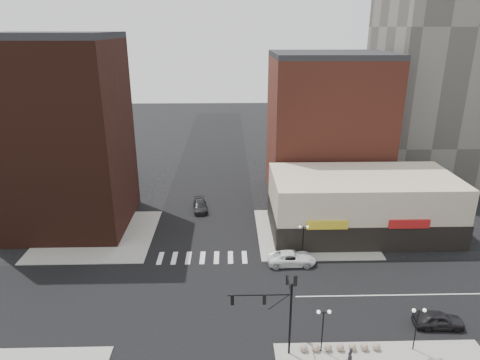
{
  "coord_description": "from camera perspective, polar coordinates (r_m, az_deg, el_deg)",
  "views": [
    {
      "loc": [
        3.25,
        -37.45,
        26.4
      ],
      "look_at": [
        4.38,
        5.42,
        11.0
      ],
      "focal_mm": 32.0,
      "sensor_mm": 36.0,
      "label": 1
    }
  ],
  "objects": [
    {
      "name": "sidewalk_ne",
      "position": [
        59.32,
        9.65,
        -6.91
      ],
      "size": [
        15.0,
        15.0,
        0.12
      ],
      "primitive_type": "cube",
      "color": "gray",
      "rests_on": "ground"
    },
    {
      "name": "street_lamp_ne",
      "position": [
        51.73,
        8.45,
        -7.01
      ],
      "size": [
        1.22,
        0.32,
        4.16
      ],
      "color": "black",
      "rests_on": "sidewalk_ne"
    },
    {
      "name": "ground",
      "position": [
        45.94,
        -5.49,
        -15.43
      ],
      "size": [
        240.0,
        240.0,
        0.0
      ],
      "primitive_type": "plane",
      "color": "black",
      "rests_on": "ground"
    },
    {
      "name": "bollard_row",
      "position": [
        40.37,
        13.21,
        -20.89
      ],
      "size": [
        6.95,
        0.65,
        0.65
      ],
      "color": "gray",
      "rests_on": "sidewalk_se"
    },
    {
      "name": "building_ne_row",
      "position": [
        60.0,
        15.86,
        -3.69
      ],
      "size": [
        24.2,
        12.2,
        8.0
      ],
      "color": "beige",
      "rests_on": "ground"
    },
    {
      "name": "building_nw",
      "position": [
        61.8,
        -22.67,
        5.22
      ],
      "size": [
        16.0,
        15.0,
        25.0
      ],
      "primitive_type": "cube",
      "color": "#341810",
      "rests_on": "ground"
    },
    {
      "name": "road_ew",
      "position": [
        45.93,
        -5.49,
        -15.42
      ],
      "size": [
        200.0,
        14.0,
        0.02
      ],
      "primitive_type": "cube",
      "color": "black",
      "rests_on": "ground"
    },
    {
      "name": "building_ne_midrise",
      "position": [
        70.48,
        11.52,
        6.74
      ],
      "size": [
        18.0,
        15.0,
        22.0
      ],
      "primitive_type": "cube",
      "color": "brown",
      "rests_on": "ground"
    },
    {
      "name": "white_suv",
      "position": [
        51.38,
        6.88,
        -10.3
      ],
      "size": [
        5.77,
        2.79,
        1.58
      ],
      "primitive_type": "imported",
      "rotation": [
        0.0,
        0.0,
        1.6
      ],
      "color": "white",
      "rests_on": "ground"
    },
    {
      "name": "building_nw_low",
      "position": [
        82.24,
        -26.88,
        3.23
      ],
      "size": [
        20.0,
        18.0,
        12.0
      ],
      "primitive_type": "cube",
      "color": "#341810",
      "rests_on": "ground"
    },
    {
      "name": "sidewalk_nw",
      "position": [
        60.89,
        -18.44,
        -6.97
      ],
      "size": [
        15.0,
        15.0,
        0.12
      ],
      "primitive_type": "cube",
      "color": "gray",
      "rests_on": "ground"
    },
    {
      "name": "road_ns",
      "position": [
        45.93,
        -5.49,
        -15.42
      ],
      "size": [
        14.0,
        200.0,
        0.02
      ],
      "primitive_type": "cube",
      "color": "black",
      "rests_on": "ground"
    },
    {
      "name": "street_lamp_se_a",
      "position": [
        38.23,
        11.04,
        -17.87
      ],
      "size": [
        1.22,
        0.32,
        4.16
      ],
      "color": "black",
      "rests_on": "sidewalk_se"
    },
    {
      "name": "dark_sedan_north",
      "position": [
        65.33,
        -5.34,
        -3.48
      ],
      "size": [
        2.63,
        5.19,
        1.44
      ],
      "primitive_type": "imported",
      "rotation": [
        0.0,
        0.0,
        0.13
      ],
      "color": "black",
      "rests_on": "ground"
    },
    {
      "name": "street_lamp_se_b",
      "position": [
        40.62,
        22.63,
        -16.68
      ],
      "size": [
        1.22,
        0.32,
        4.16
      ],
      "color": "black",
      "rests_on": "sidewalk_se"
    },
    {
      "name": "traffic_signal",
      "position": [
        36.78,
        5.2,
        -15.99
      ],
      "size": [
        5.59,
        3.09,
        7.77
      ],
      "color": "black",
      "rests_on": "ground"
    },
    {
      "name": "pedestrian",
      "position": [
        39.12,
        14.46,
        -21.72
      ],
      "size": [
        0.66,
        0.61,
        1.52
      ],
      "primitive_type": "imported",
      "rotation": [
        0.0,
        0.0,
        3.73
      ],
      "color": "black",
      "rests_on": "sidewalk_se"
    },
    {
      "name": "dark_sedan_east",
      "position": [
        45.63,
        24.95,
        -16.53
      ],
      "size": [
        4.67,
        2.11,
        1.55
      ],
      "primitive_type": "imported",
      "rotation": [
        0.0,
        0.0,
        1.51
      ],
      "color": "black",
      "rests_on": "ground"
    }
  ]
}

